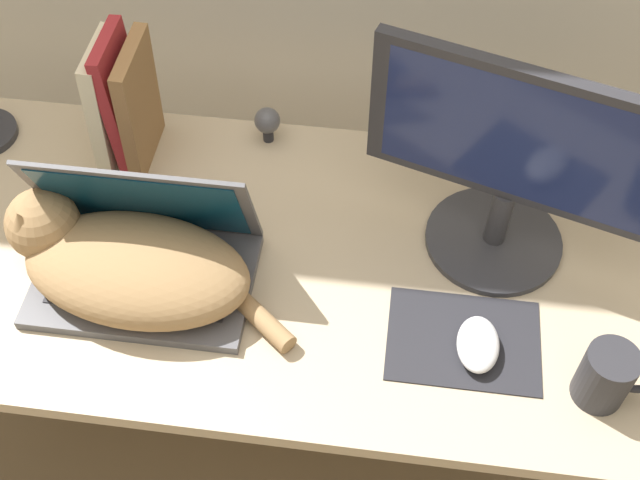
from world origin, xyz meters
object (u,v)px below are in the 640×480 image
Objects in this scene: book_row at (123,103)px; webcam at (267,122)px; cat at (123,262)px; mug at (608,376)px; external_monitor at (515,162)px; computer_mouse at (478,344)px; laptop at (144,256)px.

webcam is (0.24, 0.07, -0.08)m from book_row.
cat is 0.40m from webcam.
external_monitor is at bearing 120.04° from mug.
computer_mouse is 0.19m from mug.
laptop is at bearing 48.55° from cat.
cat is 6.62× the size of webcam.
laptop is at bearing 171.58° from computer_mouse.
external_monitor reaches higher than computer_mouse.
laptop is 0.36m from webcam.
webcam is at bearing 15.12° from book_row.
book_row reaches higher than webcam.
cat is 0.63m from external_monitor.
book_row is (-0.67, 0.13, -0.07)m from external_monitor.
book_row is (-0.64, 0.35, 0.10)m from computer_mouse.
computer_mouse is at bearing -96.77° from external_monitor.
computer_mouse is 0.57m from webcam.
mug is at bearing -38.73° from webcam.
external_monitor is at bearing 13.84° from laptop.
cat is (-0.02, -0.03, 0.02)m from laptop.
cat is at bearing -75.88° from book_row.
webcam is at bearing 65.12° from cat.
computer_mouse is 0.39× the size of book_row.
cat is 4.06× the size of mug.
computer_mouse is (0.56, -0.05, -0.04)m from cat.
laptop is 0.60m from external_monitor.
laptop is 0.30m from book_row.
computer_mouse is 0.74m from book_row.
computer_mouse is at bearing -28.64° from book_row.
webcam is 0.74m from mug.
cat reaches higher than mug.
laptop is 0.73× the size of cat.
webcam is (-0.40, 0.41, 0.03)m from computer_mouse.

